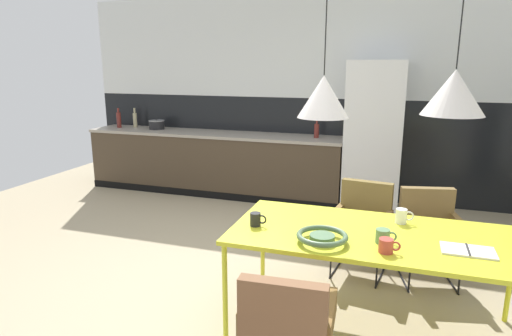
{
  "coord_description": "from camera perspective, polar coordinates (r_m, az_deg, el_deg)",
  "views": [
    {
      "loc": [
        1.25,
        -2.98,
        1.86
      ],
      "look_at": [
        -0.05,
        0.91,
        0.87
      ],
      "focal_mm": 30.53,
      "sensor_mm": 36.0,
      "label": 1
    }
  ],
  "objects": [
    {
      "name": "cooking_pot",
      "position": [
        6.78,
        -12.88,
        5.56
      ],
      "size": [
        0.23,
        0.23,
        0.16
      ],
      "color": "black",
      "rests_on": "kitchen_counter"
    },
    {
      "name": "bottle_wine_green",
      "position": [
        7.1,
        -17.53,
        6.09
      ],
      "size": [
        0.07,
        0.07,
        0.3
      ],
      "color": "maroon",
      "rests_on": "kitchen_counter"
    },
    {
      "name": "back_wall_splashback_dark",
      "position": [
        6.28,
        6.63,
        2.78
      ],
      "size": [
        6.66,
        0.12,
        1.39
      ],
      "primitive_type": "cube",
      "color": "black",
      "rests_on": "ground"
    },
    {
      "name": "armchair_facing_counter",
      "position": [
        2.48,
        4.04,
        -19.27
      ],
      "size": [
        0.51,
        0.5,
        0.8
      ],
      "rotation": [
        0.0,
        0.0,
        0.06
      ],
      "color": "brown",
      "rests_on": "ground"
    },
    {
      "name": "ground_plane",
      "position": [
        3.72,
        -3.93,
        -16.41
      ],
      "size": [
        8.66,
        8.66,
        0.0
      ],
      "primitive_type": "plane",
      "color": "tan"
    },
    {
      "name": "armchair_by_stool",
      "position": [
        4.04,
        13.82,
        -6.27
      ],
      "size": [
        0.54,
        0.53,
        0.82
      ],
      "rotation": [
        0.0,
        0.0,
        3.01
      ],
      "color": "brown",
      "rests_on": "ground"
    },
    {
      "name": "mug_short_terracotta",
      "position": [
        3.1,
        -0.01,
        -6.74
      ],
      "size": [
        0.12,
        0.08,
        0.1
      ],
      "color": "black",
      "rests_on": "dining_table"
    },
    {
      "name": "kitchen_counter",
      "position": [
        6.39,
        -5.65,
        0.69
      ],
      "size": [
        3.78,
        0.63,
        0.89
      ],
      "color": "#423425",
      "rests_on": "ground"
    },
    {
      "name": "mug_dark_espresso",
      "position": [
        2.94,
        16.32,
        -8.56
      ],
      "size": [
        0.13,
        0.09,
        0.09
      ],
      "color": "#5B8456",
      "rests_on": "dining_table"
    },
    {
      "name": "refrigerator_column",
      "position": [
        5.77,
        15.15,
        4.0
      ],
      "size": [
        0.7,
        0.6,
        1.9
      ],
      "primitive_type": "cube",
      "color": "silver",
      "rests_on": "ground"
    },
    {
      "name": "armchair_head_of_table",
      "position": [
        4.07,
        21.75,
        -6.8
      ],
      "size": [
        0.57,
        0.56,
        0.8
      ],
      "rotation": [
        0.0,
        0.0,
        3.37
      ],
      "color": "brown",
      "rests_on": "ground"
    },
    {
      "name": "bottle_spice_small",
      "position": [
        7.07,
        -15.57,
        6.15
      ],
      "size": [
        0.06,
        0.06,
        0.3
      ],
      "color": "tan",
      "rests_on": "kitchen_counter"
    },
    {
      "name": "open_book",
      "position": [
        3.01,
        26.02,
        -9.7
      ],
      "size": [
        0.31,
        0.19,
        0.02
      ],
      "color": "white",
      "rests_on": "dining_table"
    },
    {
      "name": "back_wall_panel_upper",
      "position": [
        6.18,
        6.99,
        15.57
      ],
      "size": [
        6.66,
        0.12,
        1.39
      ],
      "primitive_type": "cube",
      "color": "silver",
      "rests_on": "back_wall_splashback_dark"
    },
    {
      "name": "mug_wide_latte",
      "position": [
        2.8,
        16.73,
        -9.72
      ],
      "size": [
        0.13,
        0.09,
        0.09
      ],
      "color": "#B23D33",
      "rests_on": "dining_table"
    },
    {
      "name": "mug_glass_clear",
      "position": [
        3.33,
        18.56,
        -5.99
      ],
      "size": [
        0.13,
        0.08,
        0.11
      ],
      "color": "white",
      "rests_on": "dining_table"
    },
    {
      "name": "pendant_lamp_over_table_far",
      "position": [
        2.9,
        24.5,
        9.0
      ],
      "size": [
        0.37,
        0.37,
        1.19
      ],
      "color": "black"
    },
    {
      "name": "fruit_bowl",
      "position": [
        2.86,
        8.67,
        -8.88
      ],
      "size": [
        0.33,
        0.33,
        0.06
      ],
      "color": "#4C704C",
      "rests_on": "dining_table"
    },
    {
      "name": "dining_table",
      "position": [
        3.11,
        15.42,
        -8.94
      ],
      "size": [
        1.96,
        0.93,
        0.73
      ],
      "color": "gold",
      "rests_on": "ground"
    },
    {
      "name": "pendant_lamp_over_table_near",
      "position": [
        2.93,
        8.83,
        9.24
      ],
      "size": [
        0.34,
        0.34,
        1.23
      ],
      "color": "black"
    },
    {
      "name": "bottle_vinegar_dark",
      "position": [
        5.88,
        7.94,
        4.92
      ],
      "size": [
        0.07,
        0.07,
        0.26
      ],
      "color": "maroon",
      "rests_on": "kitchen_counter"
    }
  ]
}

